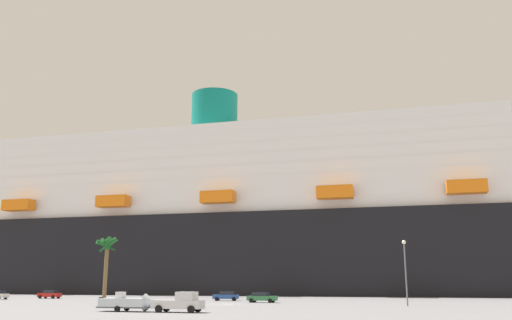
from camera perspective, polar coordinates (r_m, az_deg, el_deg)
ground_plane at (r=110.48m, az=0.03°, el=-14.43°), size 600.00×600.00×0.00m
cruise_ship at (r=138.21m, az=9.21°, el=-6.76°), size 280.63×62.10×60.53m
pickup_truck at (r=61.25m, az=-8.07°, el=-14.76°), size 5.78×2.74×2.20m
small_boat_on_trailer at (r=63.80m, az=-13.17°, el=-14.54°), size 7.68×2.72×2.15m
palm_tree at (r=86.48m, az=-15.54°, el=-9.28°), size 3.45×3.42×9.98m
street_lamp at (r=78.55m, az=15.56°, el=-10.53°), size 0.56×0.56×8.91m
parked_car_green_wagon at (r=87.01m, az=0.62°, el=-14.36°), size 4.81×2.46×1.58m
parked_car_blue_suv at (r=95.05m, az=-3.18°, el=-14.20°), size 4.56×2.34×1.58m
parked_car_red_hatchback at (r=113.44m, az=-21.06°, el=-13.15°), size 4.36×2.28×1.58m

